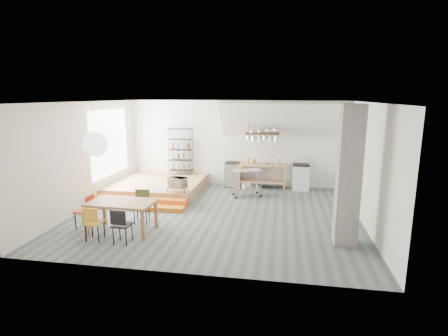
% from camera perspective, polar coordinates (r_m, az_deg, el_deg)
% --- Properties ---
extents(floor, '(8.00, 8.00, 0.00)m').
position_cam_1_polar(floor, '(10.21, -1.19, -7.52)').
color(floor, '#495255').
rests_on(floor, ground).
extents(wall_back, '(8.00, 0.04, 3.20)m').
position_cam_1_polar(wall_back, '(13.21, 1.65, 4.05)').
color(wall_back, silver).
rests_on(wall_back, ground).
extents(wall_left, '(0.04, 7.00, 3.20)m').
position_cam_1_polar(wall_left, '(11.26, -21.66, 1.87)').
color(wall_left, silver).
rests_on(wall_left, ground).
extents(wall_right, '(0.04, 7.00, 3.20)m').
position_cam_1_polar(wall_right, '(9.87, 22.22, 0.54)').
color(wall_right, silver).
rests_on(wall_right, ground).
extents(ceiling, '(8.00, 7.00, 0.02)m').
position_cam_1_polar(ceiling, '(9.64, -1.27, 10.74)').
color(ceiling, white).
rests_on(ceiling, wall_back).
extents(slope_ceiling, '(4.40, 1.44, 1.32)m').
position_cam_1_polar(slope_ceiling, '(12.39, 9.62, 7.80)').
color(slope_ceiling, white).
rests_on(slope_ceiling, wall_back).
extents(window_pane, '(0.02, 2.50, 2.20)m').
position_cam_1_polar(window_pane, '(12.51, -18.12, 3.96)').
color(window_pane, white).
rests_on(window_pane, wall_left).
extents(platform, '(3.00, 3.00, 0.40)m').
position_cam_1_polar(platform, '(12.66, -10.66, -2.96)').
color(platform, '#A07650').
rests_on(platform, ground).
extents(step_lower, '(3.00, 0.35, 0.13)m').
position_cam_1_polar(step_lower, '(10.96, -14.16, -6.15)').
color(step_lower, orange).
rests_on(step_lower, ground).
extents(step_upper, '(3.00, 0.35, 0.27)m').
position_cam_1_polar(step_upper, '(11.25, -13.46, -5.30)').
color(step_upper, orange).
rests_on(step_upper, ground).
extents(concrete_column, '(0.50, 0.50, 3.20)m').
position_cam_1_polar(concrete_column, '(8.29, 19.67, -1.27)').
color(concrete_column, slate).
rests_on(concrete_column, ground).
extents(kitchen_counter, '(1.80, 0.60, 0.91)m').
position_cam_1_polar(kitchen_counter, '(12.93, 6.24, -0.57)').
color(kitchen_counter, '#A07650').
rests_on(kitchen_counter, ground).
extents(stove, '(0.60, 0.60, 1.18)m').
position_cam_1_polar(stove, '(12.97, 12.41, -1.40)').
color(stove, white).
rests_on(stove, ground).
extents(pot_rack, '(1.20, 0.50, 1.43)m').
position_cam_1_polar(pot_rack, '(12.49, 6.44, 5.27)').
color(pot_rack, '#3C2518').
rests_on(pot_rack, ceiling).
extents(wire_shelving, '(0.88, 0.38, 1.80)m').
position_cam_1_polar(wire_shelving, '(13.39, -7.06, 2.89)').
color(wire_shelving, black).
rests_on(wire_shelving, platform).
extents(microwave_shelf, '(0.60, 0.40, 0.16)m').
position_cam_1_polar(microwave_shelf, '(11.08, -7.60, -3.12)').
color(microwave_shelf, '#A07650').
rests_on(microwave_shelf, platform).
extents(paper_lantern, '(0.60, 0.60, 0.60)m').
position_cam_1_polar(paper_lantern, '(9.12, -20.24, 3.66)').
color(paper_lantern, white).
rests_on(paper_lantern, ceiling).
extents(dining_table, '(1.68, 1.00, 0.78)m').
position_cam_1_polar(dining_table, '(9.14, -16.38, -5.77)').
color(dining_table, olive).
rests_on(dining_table, ground).
extents(chair_mustard, '(0.41, 0.41, 0.85)m').
position_cam_1_polar(chair_mustard, '(8.78, -20.64, -8.08)').
color(chair_mustard, '#C58B21').
rests_on(chair_mustard, ground).
extents(chair_black, '(0.40, 0.40, 0.85)m').
position_cam_1_polar(chair_black, '(8.42, -16.53, -8.62)').
color(chair_black, black).
rests_on(chair_black, ground).
extents(chair_olive, '(0.45, 0.45, 0.88)m').
position_cam_1_polar(chair_olive, '(9.73, -13.26, -5.59)').
color(chair_olive, '#535B2B').
rests_on(chair_olive, ground).
extents(chair_red, '(0.41, 0.41, 0.89)m').
position_cam_1_polar(chair_red, '(9.70, -21.54, -6.12)').
color(chair_red, '#B9361A').
rests_on(chair_red, ground).
extents(rolling_cart, '(1.04, 0.81, 0.91)m').
position_cam_1_polar(rolling_cart, '(11.83, 3.79, -1.86)').
color(rolling_cart, silver).
rests_on(rolling_cart, ground).
extents(mini_fridge, '(0.54, 0.54, 0.92)m').
position_cam_1_polar(mini_fridge, '(13.12, 1.43, -1.05)').
color(mini_fridge, black).
rests_on(mini_fridge, ground).
extents(microwave, '(0.62, 0.50, 0.30)m').
position_cam_1_polar(microwave, '(11.04, -7.63, -2.28)').
color(microwave, beige).
rests_on(microwave, microwave_shelf).
extents(bowl, '(0.26, 0.26, 0.05)m').
position_cam_1_polar(bowl, '(12.81, 7.13, 0.71)').
color(bowl, silver).
rests_on(bowl, kitchen_counter).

